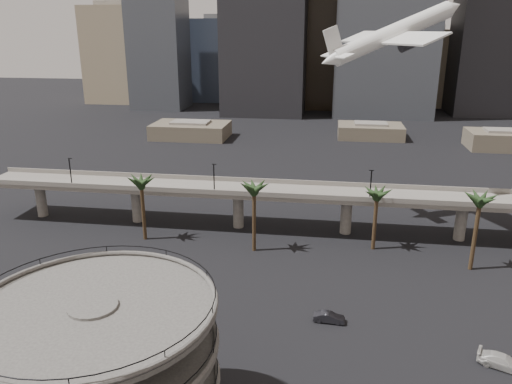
# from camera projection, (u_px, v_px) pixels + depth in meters

# --- Properties ---
(parking_ramp) EXTENTS (22.20, 22.20, 17.35)m
(parking_ramp) POSITION_uv_depth(u_px,v_px,m) (100.00, 366.00, 45.99)
(parking_ramp) COLOR #484643
(parking_ramp) RESTS_ON ground
(overpass) EXTENTS (130.00, 9.30, 14.70)m
(overpass) POSITION_uv_depth(u_px,v_px,m) (292.00, 196.00, 100.34)
(overpass) COLOR slate
(overpass) RESTS_ON ground
(palm_trees) EXTENTS (76.40, 18.40, 14.00)m
(palm_trees) POSITION_uv_depth(u_px,v_px,m) (353.00, 192.00, 90.11)
(palm_trees) COLOR #43321C
(palm_trees) RESTS_ON ground
(low_buildings) EXTENTS (135.00, 27.50, 6.80)m
(low_buildings) POSITION_uv_depth(u_px,v_px,m) (330.00, 133.00, 182.75)
(low_buildings) COLOR brown
(low_buildings) RESTS_ON ground
(skyline) EXTENTS (269.00, 86.00, 113.18)m
(skyline) POSITION_uv_depth(u_px,v_px,m) (352.00, 24.00, 239.77)
(skyline) COLOR gray
(skyline) RESTS_ON ground
(airborne_jet) EXTENTS (30.22, 28.44, 14.40)m
(airborne_jet) POSITION_uv_depth(u_px,v_px,m) (393.00, 34.00, 99.76)
(airborne_jet) COLOR white
(airborne_jet) RESTS_ON ground
(car_a) EXTENTS (5.09, 3.12, 1.62)m
(car_a) POSITION_uv_depth(u_px,v_px,m) (190.00, 311.00, 71.60)
(car_a) COLOR #B41925
(car_a) RESTS_ON ground
(car_b) EXTENTS (4.51, 1.75, 1.46)m
(car_b) POSITION_uv_depth(u_px,v_px,m) (329.00, 317.00, 70.24)
(car_b) COLOR black
(car_b) RESTS_ON ground
(car_c) EXTENTS (6.23, 4.41, 1.68)m
(car_c) POSITION_uv_depth(u_px,v_px,m) (503.00, 361.00, 60.78)
(car_c) COLOR silver
(car_c) RESTS_ON ground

